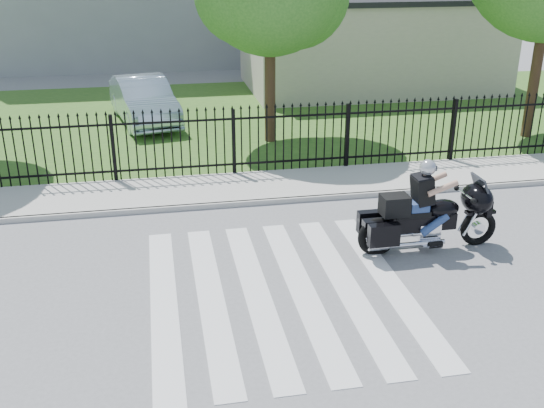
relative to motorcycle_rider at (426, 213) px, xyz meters
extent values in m
plane|color=slate|center=(-3.14, -1.12, -0.78)|extent=(120.00, 120.00, 0.00)
cube|color=#ADAAA3|center=(-3.14, 3.88, -0.72)|extent=(40.00, 2.00, 0.12)
cube|color=#ADAAA3|center=(-3.14, 2.88, -0.72)|extent=(40.00, 0.12, 0.12)
cube|color=#2E5A1E|center=(-3.14, 10.88, -0.77)|extent=(40.00, 12.00, 0.02)
cube|color=black|center=(-3.14, 4.88, -0.43)|extent=(26.00, 0.04, 0.05)
cube|color=black|center=(-3.14, 4.88, 0.77)|extent=(26.00, 0.04, 0.05)
cylinder|color=#382316|center=(-1.64, 7.88, 1.30)|extent=(0.32, 0.32, 4.16)
cylinder|color=#382316|center=(6.36, 6.88, 1.62)|extent=(0.32, 0.32, 4.80)
cube|color=beige|center=(3.86, 14.88, 0.97)|extent=(10.00, 6.00, 3.50)
torus|color=black|center=(1.15, 0.01, -0.43)|extent=(0.75, 0.15, 0.75)
torus|color=black|center=(-0.97, -0.01, -0.43)|extent=(0.80, 0.17, 0.80)
cube|color=black|center=(-0.10, 0.00, -0.19)|extent=(1.42, 0.27, 0.33)
ellipsoid|color=black|center=(0.33, 0.00, 0.06)|extent=(0.68, 0.44, 0.36)
cube|color=black|center=(-0.32, 0.00, 0.02)|extent=(0.71, 0.35, 0.11)
cube|color=silver|center=(0.06, 0.00, -0.37)|extent=(0.44, 0.33, 0.33)
ellipsoid|color=black|center=(1.04, 0.01, 0.22)|extent=(0.59, 0.79, 0.59)
cube|color=black|center=(-0.67, -0.01, 0.22)|extent=(0.53, 0.42, 0.39)
cube|color=navy|center=(-0.19, 0.00, 0.15)|extent=(0.37, 0.33, 0.20)
sphere|color=#B3B5BC|center=(-0.06, 0.00, 0.94)|extent=(0.32, 0.32, 0.32)
imported|color=#A0B6C9|center=(-5.40, 10.73, -0.01)|extent=(2.49, 4.82, 1.51)
camera|label=1|loc=(-5.06, -10.62, 4.87)|focal=42.00mm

